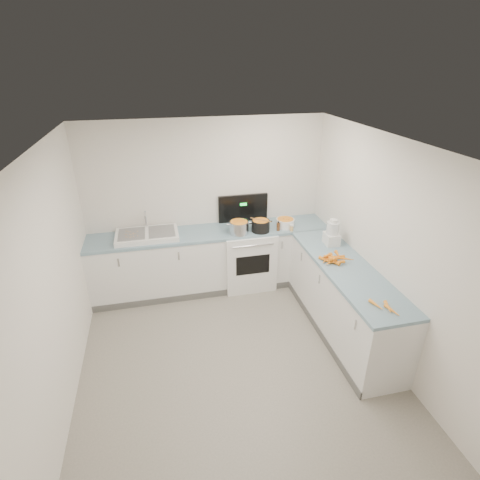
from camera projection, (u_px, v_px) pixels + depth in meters
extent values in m
cube|color=white|center=(212.00, 261.00, 5.66)|extent=(3.50, 0.60, 0.90)
cube|color=#7EA0B2|center=(211.00, 232.00, 5.45)|extent=(3.50, 0.62, 0.04)
cube|color=white|center=(343.00, 301.00, 4.72)|extent=(0.60, 2.20, 0.90)
cube|color=#7EA0B2|center=(348.00, 269.00, 4.52)|extent=(0.62, 2.20, 0.04)
cube|color=white|center=(247.00, 257.00, 5.74)|extent=(0.76, 0.65, 0.90)
cube|color=black|center=(243.00, 208.00, 5.70)|extent=(0.76, 0.05, 0.42)
cube|color=white|center=(147.00, 235.00, 5.24)|extent=(0.86, 0.52, 0.07)
cube|color=slate|center=(132.00, 234.00, 5.18)|extent=(0.36, 0.42, 0.01)
cube|color=slate|center=(162.00, 231.00, 5.27)|extent=(0.36, 0.42, 0.01)
cylinder|color=silver|center=(146.00, 219.00, 5.37)|extent=(0.03, 0.03, 0.24)
cylinder|color=silver|center=(239.00, 228.00, 5.34)|extent=(0.30, 0.30, 0.20)
cylinder|color=black|center=(261.00, 226.00, 5.41)|extent=(0.35, 0.35, 0.19)
cylinder|color=#AD7A47|center=(261.00, 220.00, 5.37)|extent=(0.26, 0.22, 0.01)
cylinder|color=white|center=(285.00, 223.00, 5.56)|extent=(0.35, 0.35, 0.13)
cylinder|color=#593319|center=(278.00, 227.00, 5.44)|extent=(0.05, 0.05, 0.12)
cylinder|color=#E5B266|center=(292.00, 228.00, 5.43)|extent=(0.05, 0.05, 0.08)
cube|color=white|center=(331.00, 239.00, 5.03)|extent=(0.18, 0.22, 0.16)
cylinder|color=silver|center=(333.00, 228.00, 4.96)|extent=(0.17, 0.17, 0.17)
cylinder|color=white|center=(334.00, 221.00, 4.92)|extent=(0.10, 0.10, 0.04)
cone|color=orange|center=(331.00, 262.00, 4.56)|extent=(0.18, 0.12, 0.05)
cone|color=orange|center=(335.00, 260.00, 4.61)|extent=(0.10, 0.17, 0.04)
cone|color=orange|center=(332.00, 259.00, 4.65)|extent=(0.18, 0.09, 0.04)
cone|color=orange|center=(337.00, 257.00, 4.70)|extent=(0.20, 0.08, 0.04)
cone|color=orange|center=(332.00, 259.00, 4.63)|extent=(0.07, 0.18, 0.05)
cone|color=orange|center=(334.00, 262.00, 4.57)|extent=(0.14, 0.17, 0.05)
cone|color=orange|center=(331.00, 257.00, 4.68)|extent=(0.16, 0.15, 0.05)
cone|color=orange|center=(326.00, 260.00, 4.62)|extent=(0.16, 0.15, 0.05)
cone|color=orange|center=(330.00, 260.00, 4.62)|extent=(0.17, 0.15, 0.05)
cone|color=orange|center=(325.00, 260.00, 4.62)|extent=(0.13, 0.19, 0.04)
cone|color=orange|center=(335.00, 259.00, 4.58)|extent=(0.18, 0.07, 0.05)
cone|color=orange|center=(345.00, 259.00, 4.58)|extent=(0.20, 0.14, 0.04)
cone|color=orange|center=(338.00, 255.00, 4.67)|extent=(0.07, 0.17, 0.05)
cone|color=orange|center=(329.00, 257.00, 4.63)|extent=(0.14, 0.17, 0.05)
cone|color=orange|center=(338.00, 262.00, 4.54)|extent=(0.16, 0.05, 0.04)
cone|color=orange|center=(332.00, 256.00, 4.62)|extent=(0.05, 0.19, 0.04)
cone|color=orange|center=(326.00, 256.00, 4.62)|extent=(0.20, 0.12, 0.05)
cone|color=orange|center=(392.00, 310.00, 3.70)|extent=(0.08, 0.20, 0.04)
cone|color=orange|center=(388.00, 307.00, 3.75)|extent=(0.09, 0.18, 0.04)
cone|color=orange|center=(376.00, 305.00, 3.79)|extent=(0.08, 0.18, 0.04)
cube|color=tan|center=(131.00, 235.00, 5.15)|extent=(0.04, 0.01, 0.00)
cube|color=tan|center=(134.00, 234.00, 5.18)|extent=(0.05, 0.02, 0.00)
cube|color=tan|center=(126.00, 234.00, 5.16)|extent=(0.04, 0.03, 0.00)
cube|color=tan|center=(138.00, 236.00, 5.12)|extent=(0.01, 0.04, 0.00)
cube|color=tan|center=(137.00, 231.00, 5.26)|extent=(0.02, 0.03, 0.00)
cube|color=tan|center=(130.00, 234.00, 5.16)|extent=(0.02, 0.04, 0.00)
cube|color=tan|center=(130.00, 232.00, 5.24)|extent=(0.04, 0.02, 0.00)
cube|color=tan|center=(128.00, 234.00, 5.17)|extent=(0.05, 0.03, 0.00)
cube|color=tan|center=(134.00, 236.00, 5.10)|extent=(0.02, 0.03, 0.00)
cube|color=tan|center=(133.00, 233.00, 5.19)|extent=(0.03, 0.04, 0.00)
cube|color=tan|center=(126.00, 237.00, 5.08)|extent=(0.04, 0.03, 0.00)
cube|color=tan|center=(127.00, 231.00, 5.25)|extent=(0.04, 0.02, 0.00)
cube|color=tan|center=(124.00, 231.00, 5.26)|extent=(0.01, 0.03, 0.00)
cube|color=tan|center=(131.00, 237.00, 5.08)|extent=(0.04, 0.03, 0.00)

